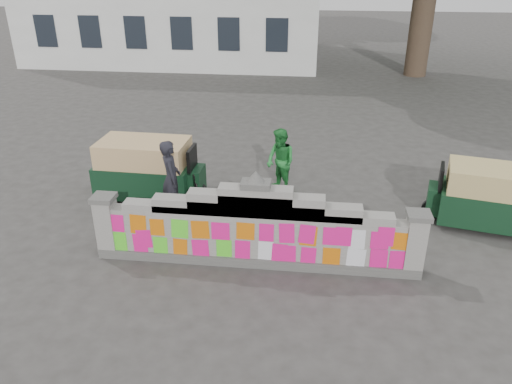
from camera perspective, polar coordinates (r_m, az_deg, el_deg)
ground at (r=10.11m, az=-0.02°, el=-8.11°), size 100.00×100.00×0.00m
parapet_wall at (r=9.71m, az=-0.03°, el=-4.45°), size 6.48×0.44×2.01m
cyclist_bike at (r=11.43m, az=-9.45°, el=-1.25°), size 2.09×1.33×1.04m
cyclist_rider at (r=11.27m, az=-9.58°, el=0.39°), size 0.62×0.75×1.76m
pedestrian at (r=12.70m, az=2.81°, el=3.50°), size 1.02×1.04×1.69m
rickshaw_left at (r=12.68m, az=-12.24°, el=2.61°), size 2.75×1.34×1.51m
rickshaw_right at (r=12.24m, az=25.16°, el=-0.48°), size 2.64×1.63×1.42m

